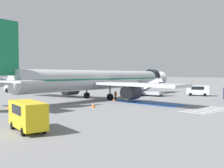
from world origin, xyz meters
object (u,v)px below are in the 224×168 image
at_px(service_van_1, 28,114).
at_px(ground_crew_0, 124,95).
at_px(airliner, 101,80).
at_px(traffic_cone_1, 9,107).
at_px(traffic_cone_2, 114,99).
at_px(traffic_cone_0, 93,105).
at_px(boarding_stairs_forward, 151,91).
at_px(service_van_2, 198,90).
at_px(fuel_tanker, 17,86).
at_px(ground_crew_1, 115,95).

relative_size(service_van_1, ground_crew_0, 3.07).
bearing_deg(airliner, traffic_cone_1, -90.04).
relative_size(airliner, traffic_cone_2, 76.08).
bearing_deg(service_van_1, traffic_cone_0, 39.24).
distance_m(airliner, service_van_1, 28.23).
xyz_separation_m(boarding_stairs_forward, traffic_cone_1, (-29.70, -0.42, -0.69)).
height_order(airliner, service_van_2, airliner).
xyz_separation_m(airliner, traffic_cone_2, (-0.94, -4.55, -3.16)).
xyz_separation_m(airliner, ground_crew_0, (0.75, -5.14, -2.55)).
distance_m(service_van_2, traffic_cone_1, 37.79).
distance_m(service_van_1, service_van_2, 42.11).
height_order(fuel_tanker, traffic_cone_1, fuel_tanker).
relative_size(fuel_tanker, service_van_1, 1.79).
relative_size(service_van_2, traffic_cone_0, 8.00).
height_order(airliner, boarding_stairs_forward, airliner).
relative_size(airliner, ground_crew_0, 28.75).
bearing_deg(ground_crew_1, ground_crew_0, 149.35).
xyz_separation_m(boarding_stairs_forward, fuel_tanker, (-16.83, 28.10, 0.80)).
xyz_separation_m(airliner, traffic_cone_1, (-18.23, -2.93, -3.18)).
height_order(boarding_stairs_forward, fuel_tanker, boarding_stairs_forward).
bearing_deg(traffic_cone_0, traffic_cone_1, 146.84).
height_order(service_van_2, traffic_cone_2, service_van_2).
distance_m(airliner, ground_crew_0, 5.78).
xyz_separation_m(ground_crew_0, traffic_cone_2, (-1.69, 0.58, -0.61)).
bearing_deg(ground_crew_0, traffic_cone_2, 76.12).
bearing_deg(service_van_1, traffic_cone_2, 38.07).
relative_size(fuel_tanker, ground_crew_0, 5.51).
distance_m(airliner, traffic_cone_0, 13.07).
relative_size(service_van_1, traffic_cone_1, 8.85).
bearing_deg(service_van_1, boarding_stairs_forward, 30.80).
xyz_separation_m(service_van_2, ground_crew_0, (-18.32, 3.72, -0.40)).
xyz_separation_m(fuel_tanker, traffic_cone_2, (4.42, -30.14, -1.47)).
xyz_separation_m(ground_crew_1, traffic_cone_2, (-0.86, -0.61, -0.64)).
distance_m(service_van_2, traffic_cone_2, 20.50).
bearing_deg(service_van_2, boarding_stairs_forward, -63.79).
relative_size(fuel_tanker, traffic_cone_0, 14.28).
bearing_deg(ground_crew_0, service_van_1, 123.19).
bearing_deg(traffic_cone_1, airliner, 9.12).
bearing_deg(airliner, boarding_stairs_forward, 68.52).
height_order(service_van_1, service_van_2, service_van_1).
xyz_separation_m(airliner, traffic_cone_0, (-8.94, -9.00, -3.15)).
height_order(service_van_1, traffic_cone_2, service_van_1).
bearing_deg(traffic_cone_2, ground_crew_1, 35.09).
relative_size(ground_crew_1, traffic_cone_0, 2.67).
relative_size(service_van_2, ground_crew_1, 2.99).
bearing_deg(traffic_cone_0, service_van_1, -147.76).
xyz_separation_m(fuel_tanker, ground_crew_1, (5.28, -29.54, -0.83)).
bearing_deg(traffic_cone_0, ground_crew_1, 29.69).
height_order(airliner, service_van_1, airliner).
bearing_deg(service_van_1, ground_crew_1, 38.23).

